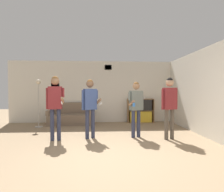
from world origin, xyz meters
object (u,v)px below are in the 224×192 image
at_px(person_watcher_holding_cup, 136,103).
at_px(person_spectator_near_bookshelf, 170,101).
at_px(floor_lamp, 38,95).
at_px(person_player_foreground_left, 55,100).
at_px(bottle_on_floor, 57,125).
at_px(drinking_cup, 144,98).
at_px(couch, 71,117).
at_px(bookshelf, 140,111).
at_px(person_player_foreground_center, 90,102).

relative_size(person_watcher_holding_cup, person_spectator_near_bookshelf, 0.94).
height_order(floor_lamp, person_watcher_holding_cup, floor_lamp).
bearing_deg(person_player_foreground_left, bottle_on_floor, 102.75).
relative_size(person_watcher_holding_cup, drinking_cup, 16.79).
bearing_deg(drinking_cup, couch, -176.42).
height_order(person_spectator_near_bookshelf, drinking_cup, person_spectator_near_bookshelf).
xyz_separation_m(couch, person_spectator_near_bookshelf, (3.23, -2.48, 0.81)).
relative_size(couch, bottle_on_floor, 6.90).
bearing_deg(person_watcher_holding_cup, floor_lamp, 154.50).
relative_size(floor_lamp, drinking_cup, 18.48).
bearing_deg(bottle_on_floor, floor_lamp, 164.89).
height_order(person_watcher_holding_cup, drinking_cup, person_watcher_holding_cup).
relative_size(couch, person_spectator_near_bookshelf, 1.05).
height_order(person_player_foreground_left, person_watcher_holding_cup, person_player_foreground_left).
bearing_deg(bookshelf, person_watcher_holding_cup, -105.48).
bearing_deg(bottle_on_floor, person_spectator_near_bookshelf, -25.43).
bearing_deg(person_spectator_near_bookshelf, person_watcher_holding_cup, 163.24).
relative_size(person_spectator_near_bookshelf, drinking_cup, 17.82).
bearing_deg(drinking_cup, person_player_foreground_center, -131.80).
distance_m(person_player_foreground_center, person_spectator_near_bookshelf, 2.29).
height_order(bookshelf, person_spectator_near_bookshelf, person_spectator_near_bookshelf).
distance_m(person_player_foreground_center, bottle_on_floor, 2.22).
bearing_deg(drinking_cup, person_player_foreground_left, -140.37).
bearing_deg(bookshelf, person_spectator_near_bookshelf, -84.66).
relative_size(floor_lamp, person_player_foreground_center, 1.06).
bearing_deg(person_watcher_holding_cup, person_spectator_near_bookshelf, -16.76).
relative_size(bookshelf, drinking_cup, 11.54).
bearing_deg(person_player_foreground_left, bookshelf, 41.07).
height_order(floor_lamp, person_player_foreground_center, floor_lamp).
bearing_deg(couch, person_spectator_near_bookshelf, -37.46).
bearing_deg(bottle_on_floor, person_player_foreground_center, -48.28).
bearing_deg(person_spectator_near_bookshelf, person_player_foreground_left, 178.82).
relative_size(floor_lamp, person_player_foreground_left, 1.01).
bearing_deg(drinking_cup, person_spectator_near_bookshelf, -88.00).
bearing_deg(bottle_on_floor, bookshelf, 15.83).
bearing_deg(floor_lamp, couch, 26.11).
relative_size(floor_lamp, person_watcher_holding_cup, 1.10).
bearing_deg(bookshelf, person_player_foreground_center, -129.70).
xyz_separation_m(bookshelf, person_player_foreground_left, (-2.99, -2.60, 0.61)).
distance_m(couch, person_player_foreground_left, 2.55).
bearing_deg(drinking_cup, floor_lamp, -170.02).
height_order(bookshelf, floor_lamp, floor_lamp).
bearing_deg(floor_lamp, bookshelf, 10.34).
relative_size(floor_lamp, bottle_on_floor, 6.84).
bearing_deg(person_player_foreground_left, person_watcher_holding_cup, 5.12).
bearing_deg(floor_lamp, bottle_on_floor, -15.11).
bearing_deg(drinking_cup, person_watcher_holding_cup, -108.90).
relative_size(couch, bookshelf, 1.61).
height_order(couch, bookshelf, bookshelf).
distance_m(floor_lamp, person_player_foreground_left, 2.17).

